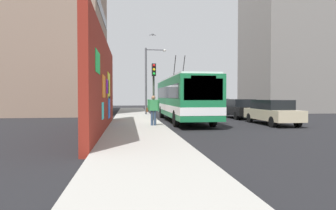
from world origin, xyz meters
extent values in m
plane|color=black|center=(0.00, 0.00, 0.00)|extent=(80.00, 80.00, 0.00)
cube|color=#9E9B93|center=(0.00, 1.60, 0.07)|extent=(48.00, 3.20, 0.15)
cube|color=maroon|center=(-4.51, 3.35, 2.35)|extent=(12.98, 0.30, 4.71)
cube|color=orange|center=(-5.87, 3.19, 2.25)|extent=(1.60, 0.02, 1.02)
cube|color=green|center=(-8.51, 3.19, 3.05)|extent=(1.58, 0.02, 0.81)
cube|color=#8C19D8|center=(-3.48, 3.19, 2.32)|extent=(1.54, 0.02, 0.74)
cube|color=#33D8E5|center=(-6.52, 3.19, 1.17)|extent=(0.91, 0.02, 0.74)
cube|color=yellow|center=(-2.38, 3.19, 2.42)|extent=(1.88, 0.02, 1.46)
cube|color=blue|center=(-2.21, 3.19, 1.17)|extent=(1.54, 0.02, 1.27)
cube|color=gray|center=(13.01, 9.20, 7.36)|extent=(13.67, 8.74, 14.72)
cube|color=black|center=(13.01, 4.81, 4.40)|extent=(11.62, 0.04, 1.10)
cube|color=black|center=(13.01, 4.81, 7.60)|extent=(11.62, 0.04, 1.10)
cube|color=black|center=(13.01, 4.81, 10.80)|extent=(11.62, 0.04, 1.10)
cube|color=gray|center=(13.30, -17.00, 7.60)|extent=(9.15, 9.27, 15.20)
cube|color=black|center=(13.30, -21.65, 4.40)|extent=(7.78, 0.04, 1.10)
cube|color=black|center=(13.30, -21.65, 7.60)|extent=(7.78, 0.04, 1.10)
cube|color=black|center=(13.30, -21.65, 10.80)|extent=(7.78, 0.04, 1.10)
cube|color=#19723F|center=(1.08, -1.80, 1.72)|extent=(11.55, 2.46, 2.54)
cube|color=silver|center=(1.08, -1.80, 3.05)|extent=(11.08, 2.27, 0.12)
cube|color=white|center=(1.08, -1.80, 1.00)|extent=(11.57, 2.48, 0.44)
cube|color=black|center=(-4.68, -1.80, 2.17)|extent=(0.04, 2.09, 1.14)
cube|color=black|center=(1.08, -1.80, 2.10)|extent=(10.62, 2.49, 0.81)
cube|color=orange|center=(-4.67, -1.80, 2.74)|extent=(0.06, 1.36, 0.28)
cylinder|color=black|center=(2.81, -2.15, 3.89)|extent=(1.43, 0.06, 2.00)
cylinder|color=black|center=(2.81, -1.45, 3.89)|extent=(1.43, 0.06, 2.00)
cylinder|color=black|center=(-2.62, -2.91, 0.50)|extent=(1.00, 0.28, 1.00)
cylinder|color=black|center=(-2.62, -0.69, 0.50)|extent=(1.00, 0.28, 1.00)
cylinder|color=black|center=(4.77, -2.91, 0.50)|extent=(1.00, 0.28, 1.00)
cylinder|color=black|center=(4.77, -0.69, 0.50)|extent=(1.00, 0.28, 1.00)
cube|color=#C6B793|center=(-1.99, -7.00, 0.65)|extent=(4.88, 1.77, 0.66)
cube|color=black|center=(-1.89, -7.00, 1.28)|extent=(2.93, 1.59, 0.60)
cylinder|color=black|center=(-3.60, -7.79, 0.32)|extent=(0.64, 0.22, 0.64)
cylinder|color=black|center=(-3.60, -6.21, 0.32)|extent=(0.64, 0.22, 0.64)
cylinder|color=black|center=(-0.38, -7.79, 0.32)|extent=(0.64, 0.22, 0.64)
cylinder|color=black|center=(-0.38, -6.21, 0.32)|extent=(0.64, 0.22, 0.64)
cube|color=black|center=(3.56, -7.00, 0.65)|extent=(4.85, 1.90, 0.66)
cube|color=black|center=(3.66, -7.00, 1.28)|extent=(2.91, 1.71, 0.60)
cylinder|color=black|center=(1.96, -7.85, 0.32)|extent=(0.64, 0.22, 0.64)
cylinder|color=black|center=(1.96, -6.15, 0.32)|extent=(0.64, 0.22, 0.64)
cylinder|color=black|center=(5.17, -7.85, 0.32)|extent=(0.64, 0.22, 0.64)
cylinder|color=black|center=(5.17, -6.15, 0.32)|extent=(0.64, 0.22, 0.64)
cube|color=white|center=(9.65, -7.00, 0.65)|extent=(4.30, 1.88, 0.66)
cube|color=black|center=(9.74, -7.00, 1.28)|extent=(2.58, 1.69, 0.60)
cylinder|color=black|center=(8.23, -7.84, 0.32)|extent=(0.64, 0.22, 0.64)
cylinder|color=black|center=(8.23, -6.16, 0.32)|extent=(0.64, 0.22, 0.64)
cylinder|color=black|center=(11.07, -7.84, 0.32)|extent=(0.64, 0.22, 0.64)
cylinder|color=black|center=(11.07, -6.16, 0.32)|extent=(0.64, 0.22, 0.64)
cylinder|color=#2D3F59|center=(-2.97, 0.58, 0.57)|extent=(0.14, 0.14, 0.84)
cylinder|color=#2D3F59|center=(-2.97, 0.75, 0.57)|extent=(0.14, 0.14, 0.84)
cube|color=#338C4C|center=(-2.97, 0.67, 1.30)|extent=(0.22, 0.49, 0.63)
cylinder|color=#338C4C|center=(-2.97, 0.37, 1.33)|extent=(0.09, 0.09, 0.60)
cylinder|color=#338C4C|center=(-2.97, 0.96, 1.33)|extent=(0.09, 0.09, 0.60)
sphere|color=#936B4C|center=(-2.97, 0.67, 1.73)|extent=(0.23, 0.23, 0.23)
cube|color=#593319|center=(-2.97, 1.03, 1.04)|extent=(0.14, 0.10, 0.24)
cylinder|color=#2D382D|center=(0.60, 0.35, 2.11)|extent=(0.14, 0.14, 3.91)
cube|color=black|center=(0.38, 0.35, 3.61)|extent=(0.20, 0.28, 0.84)
sphere|color=red|center=(0.27, 0.35, 3.89)|extent=(0.18, 0.18, 0.18)
sphere|color=yellow|center=(0.27, 0.35, 3.61)|extent=(0.18, 0.18, 0.18)
sphere|color=green|center=(0.27, 0.35, 3.33)|extent=(0.18, 0.18, 0.18)
cylinder|color=#4C4C51|center=(7.69, 0.45, 3.22)|extent=(0.18, 0.18, 6.15)
cylinder|color=#4C4C51|center=(7.69, -0.43, 6.15)|extent=(0.10, 1.76, 0.10)
ellipsoid|color=silver|center=(7.69, -1.31, 6.10)|extent=(0.44, 0.28, 0.20)
ellipsoid|color=slate|center=(5.61, 0.00, 7.07)|extent=(0.32, 0.14, 0.12)
cube|color=slate|center=(5.61, -0.14, 7.10)|extent=(0.20, 0.25, 0.15)
cube|color=slate|center=(5.61, 0.14, 7.10)|extent=(0.20, 0.25, 0.15)
camera|label=1|loc=(-19.52, 2.09, 1.78)|focal=31.26mm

